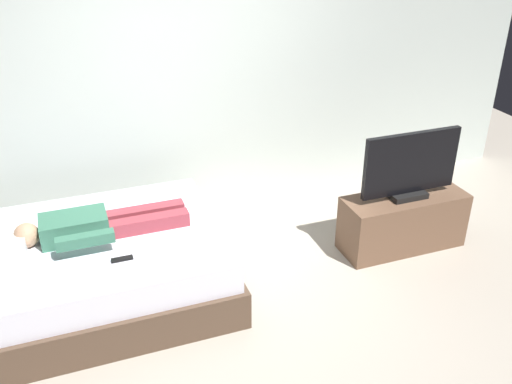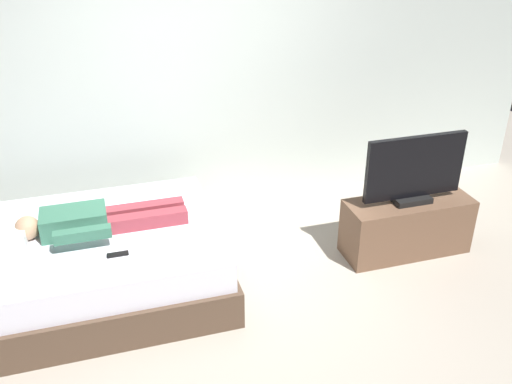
# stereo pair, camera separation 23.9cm
# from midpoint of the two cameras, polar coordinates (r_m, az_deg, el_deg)

# --- Properties ---
(ground_plane) EXTENTS (10.00, 10.00, 0.00)m
(ground_plane) POSITION_cam_midpoint_polar(r_m,az_deg,el_deg) (4.36, 0.64, -11.76)
(ground_plane) COLOR #ADA393
(back_wall) EXTENTS (6.40, 0.10, 2.80)m
(back_wall) POSITION_cam_midpoint_polar(r_m,az_deg,el_deg) (5.34, -0.81, 12.76)
(back_wall) COLOR silver
(back_wall) RESTS_ON ground
(bed) EXTENTS (1.99, 1.52, 0.54)m
(bed) POSITION_cam_midpoint_polar(r_m,az_deg,el_deg) (4.52, -14.67, -7.05)
(bed) COLOR brown
(bed) RESTS_ON ground
(person) EXTENTS (1.26, 0.46, 0.18)m
(person) POSITION_cam_midpoint_polar(r_m,az_deg,el_deg) (4.36, -14.88, -2.88)
(person) COLOR #387056
(person) RESTS_ON bed
(remote) EXTENTS (0.15, 0.04, 0.02)m
(remote) POSITION_cam_midpoint_polar(r_m,az_deg,el_deg) (4.05, -12.27, -6.26)
(remote) COLOR black
(remote) RESTS_ON bed
(tv_stand) EXTENTS (1.10, 0.40, 0.50)m
(tv_stand) POSITION_cam_midpoint_polar(r_m,az_deg,el_deg) (5.07, 16.39, -3.39)
(tv_stand) COLOR brown
(tv_stand) RESTS_ON ground
(tv) EXTENTS (0.88, 0.20, 0.59)m
(tv) POSITION_cam_midpoint_polar(r_m,az_deg,el_deg) (4.83, 17.22, 2.07)
(tv) COLOR black
(tv) RESTS_ON tv_stand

